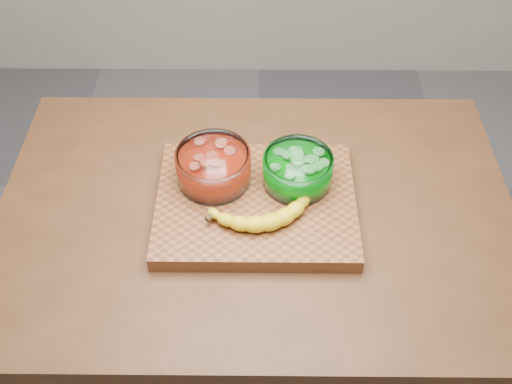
{
  "coord_description": "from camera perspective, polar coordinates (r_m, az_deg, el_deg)",
  "views": [
    {
      "loc": [
        0.01,
        -0.84,
        1.91
      ],
      "look_at": [
        0.0,
        0.0,
        0.96
      ],
      "focal_mm": 40.0,
      "sensor_mm": 36.0,
      "label": 1
    }
  ],
  "objects": [
    {
      "name": "ground",
      "position": [
        2.09,
        -0.0,
        -17.68
      ],
      "size": [
        3.5,
        3.5,
        0.0
      ],
      "primitive_type": "plane",
      "color": "#5E5E63",
      "rests_on": "ground"
    },
    {
      "name": "bowl_green",
      "position": [
        1.3,
        4.18,
        2.18
      ],
      "size": [
        0.16,
        0.16,
        0.07
      ],
      "color": "white",
      "rests_on": "cutting_board"
    },
    {
      "name": "cutting_board",
      "position": [
        1.3,
        -0.0,
        -1.16
      ],
      "size": [
        0.45,
        0.35,
        0.04
      ],
      "primitive_type": "cube",
      "color": "brown",
      "rests_on": "counter"
    },
    {
      "name": "counter",
      "position": [
        1.69,
        -0.0,
        -11.52
      ],
      "size": [
        1.2,
        0.8,
        0.9
      ],
      "primitive_type": "cube",
      "color": "#472915",
      "rests_on": "ground"
    },
    {
      "name": "banana",
      "position": [
        1.25,
        0.56,
        -1.48
      ],
      "size": [
        0.27,
        0.16,
        0.04
      ],
      "primitive_type": null,
      "color": "gold",
      "rests_on": "cutting_board"
    },
    {
      "name": "bowl_red",
      "position": [
        1.3,
        -4.26,
        2.51
      ],
      "size": [
        0.17,
        0.17,
        0.08
      ],
      "color": "white",
      "rests_on": "cutting_board"
    }
  ]
}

